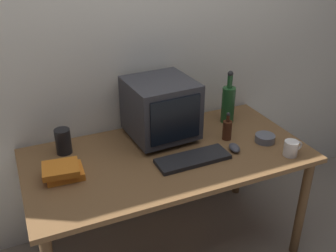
{
  "coord_description": "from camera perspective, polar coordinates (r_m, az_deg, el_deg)",
  "views": [
    {
      "loc": [
        -0.77,
        -1.74,
        1.9
      ],
      "look_at": [
        0.0,
        0.0,
        0.92
      ],
      "focal_mm": 41.24,
      "sensor_mm": 36.0,
      "label": 1
    }
  ],
  "objects": [
    {
      "name": "computer_mouse",
      "position": [
        2.29,
        9.78,
        -3.19
      ],
      "size": [
        0.08,
        0.11,
        0.04
      ],
      "primitive_type": "ellipsoid",
      "rotation": [
        0.0,
        0.0,
        -0.24
      ],
      "color": "#3F3F47",
      "rests_on": "desk"
    },
    {
      "name": "ground_plane",
      "position": [
        2.69,
        0.0,
        -17.63
      ],
      "size": [
        6.0,
        6.0,
        0.0
      ],
      "primitive_type": "plane",
      "color": "gray"
    },
    {
      "name": "metal_canister",
      "position": [
        2.28,
        -15.23,
        -2.19
      ],
      "size": [
        0.09,
        0.09,
        0.15
      ],
      "primitive_type": "cylinder",
      "color": "black",
      "rests_on": "desk"
    },
    {
      "name": "cd_spindle",
      "position": [
        2.42,
        14.13,
        -1.78
      ],
      "size": [
        0.12,
        0.12,
        0.04
      ],
      "primitive_type": "cylinder",
      "color": "#595B66",
      "rests_on": "desk"
    },
    {
      "name": "mug",
      "position": [
        2.31,
        17.75,
        -3.14
      ],
      "size": [
        0.12,
        0.08,
        0.09
      ],
      "color": "white",
      "rests_on": "desk"
    },
    {
      "name": "crt_monitor",
      "position": [
        2.32,
        -1.1,
        2.57
      ],
      "size": [
        0.4,
        0.41,
        0.37
      ],
      "color": "#333338",
      "rests_on": "desk"
    },
    {
      "name": "back_wall",
      "position": [
        2.43,
        -4.55,
        11.71
      ],
      "size": [
        4.0,
        0.08,
        2.5
      ],
      "primitive_type": "cube",
      "color": "silver",
      "rests_on": "ground"
    },
    {
      "name": "desk",
      "position": [
        2.28,
        0.0,
        -5.87
      ],
      "size": [
        1.62,
        0.82,
        0.74
      ],
      "color": "brown",
      "rests_on": "ground"
    },
    {
      "name": "book_stack",
      "position": [
        2.09,
        -15.27,
        -6.48
      ],
      "size": [
        0.22,
        0.19,
        0.07
      ],
      "color": "orange",
      "rests_on": "desk"
    },
    {
      "name": "keyboard",
      "position": [
        2.17,
        3.69,
        -4.87
      ],
      "size": [
        0.42,
        0.16,
        0.02
      ],
      "primitive_type": "cube",
      "rotation": [
        0.0,
        0.0,
        0.02
      ],
      "color": "black",
      "rests_on": "desk"
    },
    {
      "name": "bottle_short",
      "position": [
        2.38,
        8.74,
        -0.48
      ],
      "size": [
        0.06,
        0.06,
        0.18
      ],
      "color": "#472314",
      "rests_on": "desk"
    },
    {
      "name": "bottle_tall",
      "position": [
        2.57,
        8.89,
        3.36
      ],
      "size": [
        0.09,
        0.09,
        0.36
      ],
      "color": "#1E4C23",
      "rests_on": "desk"
    }
  ]
}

